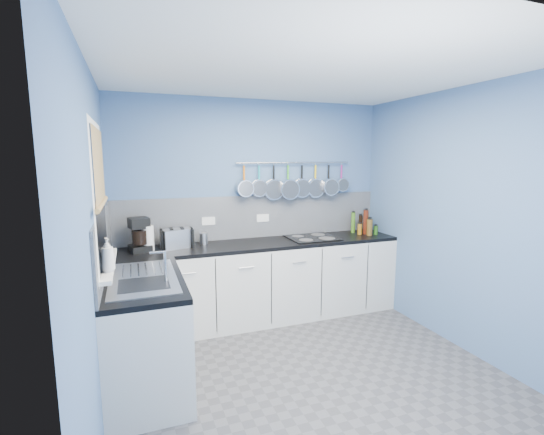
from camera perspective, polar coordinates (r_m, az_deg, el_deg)
floor at (r=3.59m, az=5.28°, el=-22.11°), size 3.20×3.00×0.02m
ceiling at (r=3.15m, az=5.98°, el=21.19°), size 3.20×3.00×0.02m
wall_back at (r=4.52m, az=-2.73°, el=1.43°), size 3.20×0.02×2.50m
wall_front at (r=1.93m, az=25.73°, el=-9.65°), size 3.20×0.02×2.50m
wall_left at (r=2.84m, az=-25.14°, el=-3.86°), size 0.02×3.00×2.50m
wall_right at (r=4.09m, az=26.36°, el=-0.28°), size 0.02×3.00×2.50m
backsplash_back at (r=4.52m, az=-2.64°, el=0.13°), size 3.20×0.02×0.50m
backsplash_left at (r=3.45m, az=-23.86°, el=-3.36°), size 0.02×1.80×0.50m
cabinet_run_back at (r=4.42m, az=-1.43°, el=-9.67°), size 3.20×0.60×0.86m
worktop_back at (r=4.30m, az=-1.45°, el=-3.97°), size 3.20×0.60×0.04m
cabinet_run_left at (r=3.38m, az=-18.30°, el=-16.20°), size 0.60×1.20×0.86m
worktop_left at (r=3.21m, az=-18.69°, el=-8.90°), size 0.60×1.20×0.04m
window_frame at (r=3.09m, az=-24.41°, el=2.79°), size 0.01×1.00×1.10m
window_glass at (r=3.09m, az=-24.32°, el=2.79°), size 0.01×0.90×1.00m
bamboo_blind at (r=3.08m, az=-24.43°, el=6.97°), size 0.01×0.90×0.55m
window_sill at (r=3.18m, az=-23.36°, el=-6.45°), size 0.10×0.98×0.03m
sink_unit at (r=3.21m, az=-18.71°, el=-8.49°), size 0.50×0.95×0.01m
mixer_tap at (r=3.01m, az=-15.66°, el=-7.00°), size 0.12×0.08×0.26m
socket_left at (r=4.38m, az=-9.47°, el=-0.53°), size 0.15×0.01×0.09m
socket_right at (r=4.54m, az=-1.38°, el=-0.07°), size 0.15×0.01×0.09m
pot_rail at (r=4.61m, az=3.45°, el=8.17°), size 1.45×0.02×0.02m
soap_bottle_a at (r=2.90m, az=-23.38°, el=-5.15°), size 0.12×0.12×0.24m
soap_bottle_b at (r=2.98m, az=-23.27°, el=-5.42°), size 0.09×0.09×0.17m
paper_towel at (r=4.08m, az=-18.02°, el=-2.97°), size 0.12×0.12×0.26m
coffee_maker at (r=4.07m, az=-19.20°, el=-2.44°), size 0.24×0.26×0.34m
toaster at (r=4.14m, az=-14.01°, el=-3.03°), size 0.35×0.26×0.20m
canister at (r=4.26m, az=-10.18°, el=-3.10°), size 0.09×0.09×0.12m
hob at (r=4.53m, az=6.02°, el=-3.03°), size 0.56×0.49×0.01m
pan_0 at (r=4.39m, az=-4.18°, el=5.63°), size 0.19×0.10×0.38m
pan_1 at (r=4.44m, az=-1.92°, el=5.63°), size 0.20×0.06×0.39m
pan_2 at (r=4.50m, az=0.29°, el=5.39°), size 0.25×0.06×0.44m
pan_3 at (r=4.57m, az=2.43°, el=5.45°), size 0.24×0.11×0.43m
pan_4 at (r=4.64m, az=4.51°, el=5.57°), size 0.23×0.06×0.42m
pan_5 at (r=4.72m, az=6.52°, el=5.56°), size 0.23×0.06×0.42m
pan_6 at (r=4.80m, az=8.47°, el=5.71°), size 0.21×0.11×0.40m
pan_7 at (r=4.89m, az=10.35°, el=5.97°), size 0.17×0.08×0.36m
condiment_0 at (r=5.00m, az=13.87°, el=-0.83°), size 0.07×0.07×0.23m
condiment_1 at (r=4.97m, az=13.09°, el=-0.93°), size 0.05×0.05×0.22m
condiment_2 at (r=4.93m, az=12.03°, el=-0.75°), size 0.05×0.05×0.26m
condiment_3 at (r=4.94m, az=14.43°, el=-1.22°), size 0.05×0.05×0.19m
condiment_4 at (r=4.87m, az=13.82°, el=-0.66°), size 0.06×0.06×0.30m
condiment_5 at (r=4.84m, az=12.97°, el=-1.71°), size 0.05×0.05×0.13m
condiment_6 at (r=4.89m, az=15.24°, el=-1.84°), size 0.05×0.05×0.11m
condiment_7 at (r=4.80m, az=14.37°, el=-1.43°), size 0.07×0.07×0.20m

